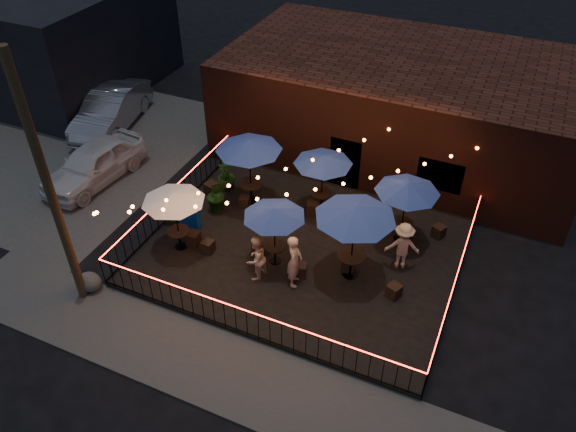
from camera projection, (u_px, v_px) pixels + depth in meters
name	position (u px, v px, depth m)	size (l,w,h in m)	color
ground	(277.00, 292.00, 17.49)	(110.00, 110.00, 0.00)	black
patio	(303.00, 251.00, 18.87)	(10.00, 8.00, 0.15)	black
sidewalk	(227.00, 371.00, 15.16)	(18.00, 2.50, 0.05)	#403E3B
parking_lot	(65.00, 147.00, 24.17)	(11.00, 12.00, 0.02)	#403E3B
brick_building	(402.00, 104.00, 23.04)	(14.00, 8.00, 4.00)	#37170F
background_building	(28.00, 31.00, 28.10)	(12.00, 9.00, 5.00)	black
utility_pole	(50.00, 191.00, 14.87)	(0.26, 0.26, 8.00)	#3C2B18
fence_front	(247.00, 323.00, 15.65)	(10.00, 0.04, 1.04)	black
fence_left	(175.00, 200.00, 20.10)	(0.04, 8.00, 1.04)	black
fence_right	(455.00, 282.00, 16.90)	(0.04, 8.00, 1.04)	black
festoon_lights	(270.00, 190.00, 17.45)	(10.02, 8.72, 1.32)	orange
cafe_table_0	(173.00, 198.00, 17.64)	(2.05, 2.05, 2.25)	black
cafe_table_1	(249.00, 146.00, 19.43)	(2.94, 2.94, 2.61)	black
cafe_table_2	(274.00, 213.00, 17.12)	(2.07, 2.07, 2.19)	black
cafe_table_3	(323.00, 160.00, 19.27)	(2.69, 2.69, 2.29)	black
cafe_table_4	(356.00, 213.00, 16.33)	(2.56, 2.56, 2.72)	black
cafe_table_5	(408.00, 188.00, 17.90)	(2.58, 2.58, 2.33)	black
bistro_chair_0	(193.00, 238.00, 18.87)	(0.42, 0.42, 0.50)	black
bistro_chair_1	(208.00, 246.00, 18.60)	(0.37, 0.37, 0.44)	black
bistro_chair_2	(212.00, 189.00, 21.09)	(0.43, 0.43, 0.51)	black
bistro_chair_3	(245.00, 202.00, 20.52)	(0.36, 0.36, 0.42)	black
bistro_chair_4	(258.00, 247.00, 18.54)	(0.44, 0.44, 0.52)	black
bistro_chair_5	(300.00, 270.00, 17.71)	(0.38, 0.38, 0.45)	black
bistro_chair_6	(313.00, 208.00, 20.16)	(0.42, 0.42, 0.50)	black
bistro_chair_7	(365.00, 219.00, 19.75)	(0.37, 0.37, 0.44)	black
bistro_chair_8	(348.00, 264.00, 17.90)	(0.41, 0.41, 0.48)	black
bistro_chair_9	(394.00, 291.00, 17.01)	(0.38, 0.38, 0.45)	black
bistro_chair_10	(404.00, 231.00, 19.24)	(0.35, 0.35, 0.41)	black
bistro_chair_11	(439.00, 231.00, 19.21)	(0.37, 0.37, 0.44)	black
patron_a	(294.00, 261.00, 17.03)	(0.67, 0.44, 1.85)	tan
patron_b	(256.00, 258.00, 17.30)	(0.77, 0.60, 1.59)	tan
patron_c	(403.00, 246.00, 17.68)	(1.09, 0.63, 1.69)	beige
potted_shrub_a	(179.00, 208.00, 19.57)	(1.11, 0.96, 1.24)	#114011
potted_shrub_b	(217.00, 195.00, 20.01)	(0.79, 0.63, 1.43)	#143E0F
potted_shrub_c	(226.00, 175.00, 21.21)	(0.67, 0.67, 1.20)	#0E390F
cooler	(190.00, 217.00, 19.41)	(0.84, 0.70, 0.95)	#083CAF
boulder	(89.00, 282.00, 17.38)	(0.84, 0.71, 0.65)	#4D4D48
car_white	(94.00, 163.00, 21.77)	(1.83, 4.56, 1.55)	silver
car_silver	(111.00, 110.00, 25.06)	(1.80, 5.16, 1.70)	gray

